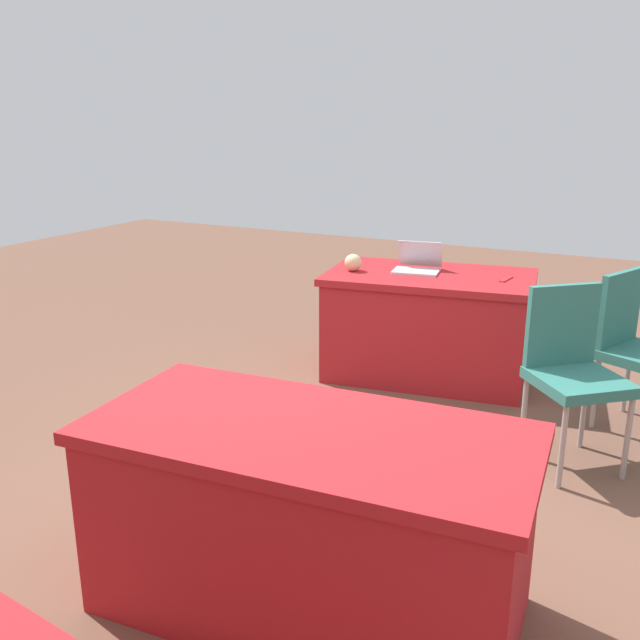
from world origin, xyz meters
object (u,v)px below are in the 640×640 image
scissors_red (506,279)px  chair_near_front (572,365)px  chair_tucked_right (636,342)px  laptop_silver (417,266)px  yarn_ball (353,263)px  table_mid_right (309,520)px  table_foreground (428,325)px

scissors_red → chair_near_front: bearing=38.2°
chair_tucked_right → laptop_silver: 1.55m
chair_near_front → laptop_silver: bearing=-79.2°
chair_near_front → chair_tucked_right: 0.70m
yarn_ball → scissors_red: 1.07m
table_mid_right → chair_tucked_right: size_ratio=1.78×
table_foreground → scissors_red: size_ratio=8.64×
table_mid_right → laptop_silver: (0.52, -2.65, 0.42)m
chair_near_front → laptop_silver: chair_near_front is taller
table_mid_right → laptop_silver: 2.73m
laptop_silver → scissors_red: 0.63m
table_foreground → scissors_red: (-0.52, -0.05, 0.38)m
chair_near_front → scissors_red: 1.15m
table_foreground → chair_near_front: size_ratio=1.60×
chair_near_front → chair_tucked_right: size_ratio=1.02×
chair_near_front → chair_tucked_right: chair_near_front is taller
laptop_silver → scissors_red: bearing=173.1°
table_mid_right → scissors_red: 2.70m
laptop_silver → chair_near_front: bearing=132.9°
table_foreground → yarn_ball: yarn_ball is taller
yarn_ball → table_mid_right: bearing=110.9°
table_mid_right → chair_tucked_right: chair_tucked_right is taller
chair_near_front → yarn_ball: size_ratio=7.91×
table_foreground → chair_near_front: 1.45m
chair_near_front → scissors_red: (0.58, -0.97, 0.20)m
table_foreground → scissors_red: scissors_red is taller
table_foreground → table_mid_right: size_ratio=0.92×
table_foreground → chair_near_front: (-1.11, 0.92, 0.18)m
yarn_ball → chair_near_front: bearing=155.2°
chair_near_front → laptop_silver: 1.56m
chair_near_front → yarn_ball: (1.63, -0.75, 0.26)m
table_foreground → table_mid_right: (-0.41, 2.62, 0.00)m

